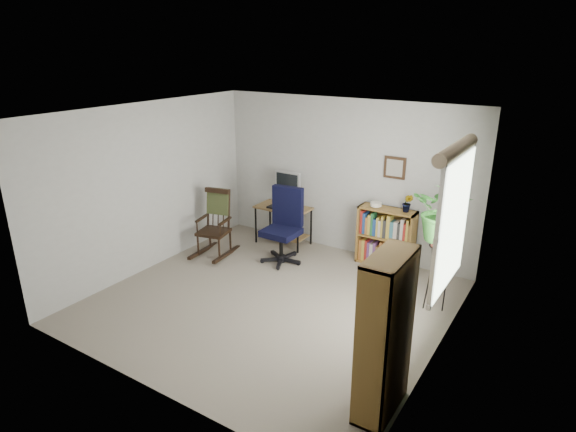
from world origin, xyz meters
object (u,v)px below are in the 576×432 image
Objects in this scene: office_chair at (281,226)px; rocking_chair at (213,223)px; low_bookshelf at (386,237)px; tall_bookshelf at (385,336)px; desk at (283,225)px.

office_chair is 1.09m from rocking_chair.
low_bookshelf is 3.11m from tall_bookshelf.
low_bookshelf is (1.36, 0.75, -0.13)m from office_chair.
low_bookshelf is at bearing 3.97° from desk.
tall_bookshelf reaches higher than office_chair.
rocking_chair reaches higher than desk.
desk is 0.58× the size of tall_bookshelf.
rocking_chair is 3.94m from tall_bookshelf.
office_chair is at bearing 5.50° from rocking_chair.
tall_bookshelf reaches higher than low_bookshelf.
rocking_chair is at bearing 152.86° from tall_bookshelf.
office_chair is at bearing -59.58° from desk.
low_bookshelf is 0.58× the size of tall_bookshelf.
office_chair is 1.30× the size of low_bookshelf.
rocking_chair is (-1.03, -0.34, -0.05)m from office_chair.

